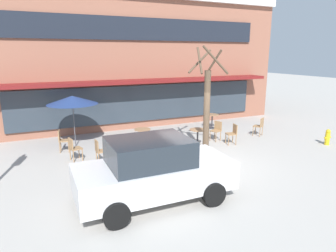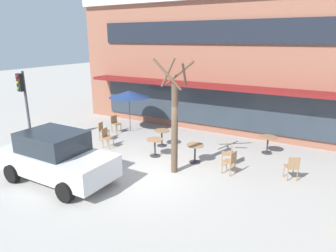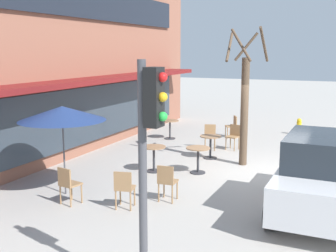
{
  "view_description": "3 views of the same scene",
  "coord_description": "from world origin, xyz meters",
  "px_view_note": "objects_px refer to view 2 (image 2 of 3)",
  "views": [
    {
      "loc": [
        -5.34,
        -8.89,
        3.92
      ],
      "look_at": [
        -0.17,
        2.53,
        0.87
      ],
      "focal_mm": 32.0,
      "sensor_mm": 36.0,
      "label": 1
    },
    {
      "loc": [
        5.46,
        -8.4,
        4.81
      ],
      "look_at": [
        -0.59,
        2.36,
        1.19
      ],
      "focal_mm": 32.0,
      "sensor_mm": 36.0,
      "label": 2
    },
    {
      "loc": [
        -11.96,
        -2.37,
        3.51
      ],
      "look_at": [
        0.69,
        3.28,
        1.02
      ],
      "focal_mm": 45.0,
      "sensor_mm": 36.0,
      "label": 3
    }
  ],
  "objects_px": {
    "cafe_chair_0": "(231,161)",
    "cafe_chair_5": "(103,130)",
    "cafe_chair_2": "(106,136)",
    "street_tree": "(175,122)",
    "cafe_table_by_tree": "(162,135)",
    "parked_sedan": "(57,157)",
    "cafe_chair_4": "(292,166)",
    "cafe_chair_3": "(115,123)",
    "traffic_light_pole": "(24,95)",
    "patio_umbrella_green_folded": "(129,94)",
    "cafe_chair_1": "(229,152)",
    "cafe_table_near_wall": "(268,142)",
    "cafe_table_streetside": "(155,145)",
    "cafe_table_mid_patio": "(195,150)"
  },
  "relations": [
    {
      "from": "cafe_table_near_wall",
      "to": "street_tree",
      "type": "bearing_deg",
      "value": -125.77
    },
    {
      "from": "cafe_table_streetside",
      "to": "street_tree",
      "type": "distance_m",
      "value": 2.24
    },
    {
      "from": "cafe_chair_4",
      "to": "street_tree",
      "type": "height_order",
      "value": "street_tree"
    },
    {
      "from": "cafe_chair_4",
      "to": "cafe_chair_5",
      "type": "relative_size",
      "value": 1.0
    },
    {
      "from": "street_tree",
      "to": "cafe_table_near_wall",
      "type": "bearing_deg",
      "value": 54.23
    },
    {
      "from": "cafe_table_near_wall",
      "to": "cafe_chair_1",
      "type": "bearing_deg",
      "value": -117.49
    },
    {
      "from": "cafe_chair_2",
      "to": "cafe_chair_3",
      "type": "height_order",
      "value": "same"
    },
    {
      "from": "cafe_chair_3",
      "to": "cafe_table_near_wall",
      "type": "bearing_deg",
      "value": 6.19
    },
    {
      "from": "cafe_table_by_tree",
      "to": "parked_sedan",
      "type": "height_order",
      "value": "parked_sedan"
    },
    {
      "from": "cafe_chair_5",
      "to": "cafe_chair_2",
      "type": "bearing_deg",
      "value": -39.59
    },
    {
      "from": "patio_umbrella_green_folded",
      "to": "parked_sedan",
      "type": "distance_m",
      "value": 6.19
    },
    {
      "from": "patio_umbrella_green_folded",
      "to": "cafe_chair_2",
      "type": "height_order",
      "value": "patio_umbrella_green_folded"
    },
    {
      "from": "cafe_chair_0",
      "to": "street_tree",
      "type": "xyz_separation_m",
      "value": [
        -1.89,
        -0.82,
        1.41
      ]
    },
    {
      "from": "cafe_chair_3",
      "to": "parked_sedan",
      "type": "relative_size",
      "value": 0.21
    },
    {
      "from": "patio_umbrella_green_folded",
      "to": "cafe_chair_0",
      "type": "distance_m",
      "value": 7.02
    },
    {
      "from": "cafe_table_mid_patio",
      "to": "cafe_table_by_tree",
      "type": "bearing_deg",
      "value": 154.39
    },
    {
      "from": "cafe_table_streetside",
      "to": "parked_sedan",
      "type": "xyz_separation_m",
      "value": [
        -1.78,
        -3.57,
        0.36
      ]
    },
    {
      "from": "cafe_table_streetside",
      "to": "cafe_chair_5",
      "type": "distance_m",
      "value": 3.37
    },
    {
      "from": "cafe_table_streetside",
      "to": "cafe_chair_1",
      "type": "distance_m",
      "value": 3.07
    },
    {
      "from": "cafe_table_near_wall",
      "to": "traffic_light_pole",
      "type": "xyz_separation_m",
      "value": [
        -10.2,
        -4.18,
        1.78
      ]
    },
    {
      "from": "cafe_chair_0",
      "to": "patio_umbrella_green_folded",
      "type": "bearing_deg",
      "value": 158.41
    },
    {
      "from": "traffic_light_pole",
      "to": "cafe_chair_4",
      "type": "bearing_deg",
      "value": 9.66
    },
    {
      "from": "cafe_table_streetside",
      "to": "cafe_table_mid_patio",
      "type": "relative_size",
      "value": 1.0
    },
    {
      "from": "cafe_chair_3",
      "to": "parked_sedan",
      "type": "distance_m",
      "value": 5.73
    },
    {
      "from": "cafe_table_by_tree",
      "to": "parked_sedan",
      "type": "xyz_separation_m",
      "value": [
        -1.39,
        -4.8,
        0.36
      ]
    },
    {
      "from": "patio_umbrella_green_folded",
      "to": "traffic_light_pole",
      "type": "xyz_separation_m",
      "value": [
        -3.09,
        -3.88,
        0.27
      ]
    },
    {
      "from": "cafe_table_near_wall",
      "to": "cafe_chair_2",
      "type": "relative_size",
      "value": 0.85
    },
    {
      "from": "cafe_chair_0",
      "to": "cafe_chair_5",
      "type": "distance_m",
      "value": 6.7
    },
    {
      "from": "cafe_table_by_tree",
      "to": "cafe_chair_3",
      "type": "bearing_deg",
      "value": 169.17
    },
    {
      "from": "cafe_chair_3",
      "to": "cafe_table_by_tree",
      "type": "bearing_deg",
      "value": -10.83
    },
    {
      "from": "cafe_chair_0",
      "to": "cafe_chair_2",
      "type": "relative_size",
      "value": 1.0
    },
    {
      "from": "cafe_chair_5",
      "to": "street_tree",
      "type": "relative_size",
      "value": 0.21
    },
    {
      "from": "cafe_table_streetside",
      "to": "patio_umbrella_green_folded",
      "type": "bearing_deg",
      "value": 141.95
    },
    {
      "from": "cafe_table_mid_patio",
      "to": "cafe_chair_3",
      "type": "bearing_deg",
      "value": 162.98
    },
    {
      "from": "cafe_chair_4",
      "to": "traffic_light_pole",
      "type": "distance_m",
      "value": 11.79
    },
    {
      "from": "cafe_chair_0",
      "to": "cafe_chair_4",
      "type": "bearing_deg",
      "value": 16.43
    },
    {
      "from": "patio_umbrella_green_folded",
      "to": "cafe_chair_5",
      "type": "xyz_separation_m",
      "value": [
        -0.29,
        -1.84,
        -1.5
      ]
    },
    {
      "from": "cafe_table_streetside",
      "to": "cafe_table_mid_patio",
      "type": "xyz_separation_m",
      "value": [
        1.75,
        0.21,
        0.0
      ]
    },
    {
      "from": "parked_sedan",
      "to": "traffic_light_pole",
      "type": "distance_m",
      "value": 5.02
    },
    {
      "from": "cafe_table_near_wall",
      "to": "cafe_chair_0",
      "type": "xyz_separation_m",
      "value": [
        -0.74,
        -2.82,
        0.01
      ]
    },
    {
      "from": "cafe_table_streetside",
      "to": "patio_umbrella_green_folded",
      "type": "relative_size",
      "value": 0.35
    },
    {
      "from": "cafe_chair_1",
      "to": "cafe_chair_3",
      "type": "bearing_deg",
      "value": 169.63
    },
    {
      "from": "cafe_chair_5",
      "to": "traffic_light_pole",
      "type": "height_order",
      "value": "traffic_light_pole"
    },
    {
      "from": "cafe_table_mid_patio",
      "to": "parked_sedan",
      "type": "distance_m",
      "value": 5.18
    },
    {
      "from": "cafe_table_near_wall",
      "to": "cafe_chair_3",
      "type": "bearing_deg",
      "value": -173.81
    },
    {
      "from": "cafe_chair_2",
      "to": "parked_sedan",
      "type": "relative_size",
      "value": 0.21
    },
    {
      "from": "patio_umbrella_green_folded",
      "to": "cafe_chair_1",
      "type": "xyz_separation_m",
      "value": [
        6.05,
        -1.74,
        -1.5
      ]
    },
    {
      "from": "patio_umbrella_green_folded",
      "to": "cafe_chair_1",
      "type": "distance_m",
      "value": 6.47
    },
    {
      "from": "cafe_table_streetside",
      "to": "street_tree",
      "type": "height_order",
      "value": "street_tree"
    },
    {
      "from": "cafe_chair_0",
      "to": "parked_sedan",
      "type": "bearing_deg",
      "value": -146.19
    }
  ]
}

